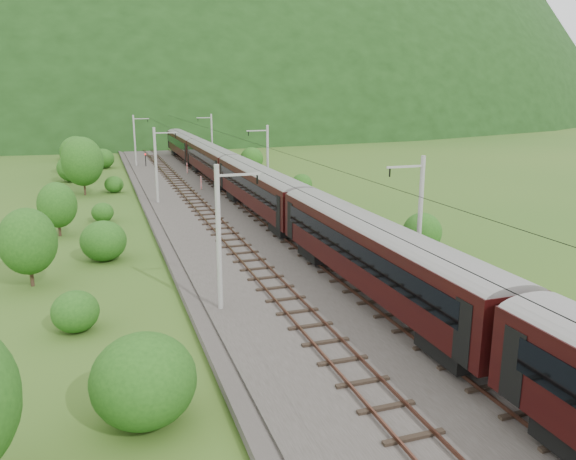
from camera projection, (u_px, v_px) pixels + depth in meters
name	position (u px, v px, depth m)	size (l,w,h in m)	color
ground	(324.00, 300.00, 33.14)	(600.00, 600.00, 0.00)	#2D531A
railbed	(274.00, 253.00, 42.29)	(14.00, 220.00, 0.30)	#38332D
track_left	(243.00, 253.00, 41.48)	(2.40, 220.00, 0.27)	brown
track_right	(303.00, 247.00, 42.98)	(2.40, 220.00, 0.27)	brown
catenary_left	(157.00, 163.00, 59.53)	(2.54, 192.28, 8.00)	gray
catenary_right	(267.00, 159.00, 63.36)	(2.54, 192.28, 8.00)	gray
overhead_wires	(273.00, 161.00, 40.61)	(4.83, 198.00, 0.03)	black
mountain_main	(120.00, 116.00, 271.97)	(504.00, 360.00, 244.00)	black
train	(232.00, 166.00, 63.70)	(3.11, 147.50, 5.41)	black
hazard_post_near	(201.00, 183.00, 68.37)	(0.17, 0.17, 1.62)	red
hazard_post_far	(187.00, 168.00, 81.63)	(0.16, 0.16, 1.54)	red
signal	(146.00, 159.00, 89.05)	(0.22, 0.22, 2.01)	black
vegetation_left	(71.00, 212.00, 45.24)	(11.14, 143.60, 6.86)	#1E4A13
vegetation_right	(379.00, 212.00, 50.47)	(6.83, 98.10, 3.20)	#1E4A13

